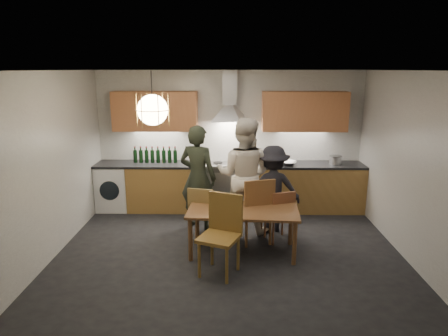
{
  "coord_description": "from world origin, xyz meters",
  "views": [
    {
      "loc": [
        0.01,
        -5.3,
        2.62
      ],
      "look_at": [
        -0.08,
        0.4,
        1.2
      ],
      "focal_mm": 32.0,
      "sensor_mm": 36.0,
      "label": 1
    }
  ],
  "objects_px": {
    "person_mid": "(244,175)",
    "mixing_bowl": "(288,163)",
    "chair_back_left": "(203,210)",
    "person_left": "(198,177)",
    "person_right": "(273,189)",
    "wine_bottles": "(155,155)",
    "chair_front": "(222,228)",
    "stock_pot": "(335,160)",
    "dining_table": "(243,214)"
  },
  "relations": [
    {
      "from": "chair_back_left",
      "to": "wine_bottles",
      "type": "height_order",
      "value": "wine_bottles"
    },
    {
      "from": "person_right",
      "to": "person_mid",
      "type": "bearing_deg",
      "value": -5.87
    },
    {
      "from": "wine_bottles",
      "to": "mixing_bowl",
      "type": "bearing_deg",
      "value": -3.82
    },
    {
      "from": "person_mid",
      "to": "person_left",
      "type": "bearing_deg",
      "value": 9.59
    },
    {
      "from": "chair_back_left",
      "to": "mixing_bowl",
      "type": "xyz_separation_m",
      "value": [
        1.49,
        1.36,
        0.43
      ]
    },
    {
      "from": "chair_back_left",
      "to": "stock_pot",
      "type": "bearing_deg",
      "value": -135.15
    },
    {
      "from": "chair_back_left",
      "to": "wine_bottles",
      "type": "distance_m",
      "value": 1.9
    },
    {
      "from": "chair_back_left",
      "to": "person_left",
      "type": "xyz_separation_m",
      "value": [
        -0.11,
        0.56,
        0.37
      ]
    },
    {
      "from": "person_left",
      "to": "chair_front",
      "type": "bearing_deg",
      "value": 127.15
    },
    {
      "from": "person_mid",
      "to": "mixing_bowl",
      "type": "distance_m",
      "value": 1.22
    },
    {
      "from": "person_mid",
      "to": "mixing_bowl",
      "type": "height_order",
      "value": "person_mid"
    },
    {
      "from": "chair_back_left",
      "to": "person_left",
      "type": "relative_size",
      "value": 0.5
    },
    {
      "from": "dining_table",
      "to": "stock_pot",
      "type": "height_order",
      "value": "stock_pot"
    },
    {
      "from": "person_right",
      "to": "chair_back_left",
      "type": "bearing_deg",
      "value": 19.84
    },
    {
      "from": "dining_table",
      "to": "wine_bottles",
      "type": "height_order",
      "value": "wine_bottles"
    },
    {
      "from": "person_mid",
      "to": "mixing_bowl",
      "type": "relative_size",
      "value": 6.26
    },
    {
      "from": "chair_front",
      "to": "wine_bottles",
      "type": "height_order",
      "value": "wine_bottles"
    },
    {
      "from": "chair_front",
      "to": "mixing_bowl",
      "type": "distance_m",
      "value": 2.6
    },
    {
      "from": "chair_front",
      "to": "mixing_bowl",
      "type": "relative_size",
      "value": 3.49
    },
    {
      "from": "person_right",
      "to": "wine_bottles",
      "type": "relative_size",
      "value": 1.73
    },
    {
      "from": "person_left",
      "to": "stock_pot",
      "type": "xyz_separation_m",
      "value": [
        2.48,
        0.88,
        0.1
      ]
    },
    {
      "from": "person_left",
      "to": "dining_table",
      "type": "bearing_deg",
      "value": 148.31
    },
    {
      "from": "stock_pot",
      "to": "wine_bottles",
      "type": "bearing_deg",
      "value": 178.56
    },
    {
      "from": "person_right",
      "to": "stock_pot",
      "type": "bearing_deg",
      "value": -144.67
    },
    {
      "from": "mixing_bowl",
      "to": "chair_back_left",
      "type": "bearing_deg",
      "value": -137.55
    },
    {
      "from": "chair_back_left",
      "to": "person_left",
      "type": "bearing_deg",
      "value": -65.49
    },
    {
      "from": "chair_front",
      "to": "chair_back_left",
      "type": "bearing_deg",
      "value": 131.61
    },
    {
      "from": "mixing_bowl",
      "to": "person_right",
      "type": "bearing_deg",
      "value": -112.53
    },
    {
      "from": "chair_back_left",
      "to": "wine_bottles",
      "type": "relative_size",
      "value": 1.06
    },
    {
      "from": "mixing_bowl",
      "to": "person_left",
      "type": "bearing_deg",
      "value": -153.47
    },
    {
      "from": "person_left",
      "to": "stock_pot",
      "type": "bearing_deg",
      "value": -139.31
    },
    {
      "from": "person_left",
      "to": "mixing_bowl",
      "type": "relative_size",
      "value": 5.83
    },
    {
      "from": "chair_front",
      "to": "stock_pot",
      "type": "relative_size",
      "value": 4.86
    },
    {
      "from": "dining_table",
      "to": "mixing_bowl",
      "type": "xyz_separation_m",
      "value": [
        0.88,
        1.75,
        0.35
      ]
    },
    {
      "from": "stock_pot",
      "to": "wine_bottles",
      "type": "distance_m",
      "value": 3.36
    },
    {
      "from": "mixing_bowl",
      "to": "dining_table",
      "type": "bearing_deg",
      "value": -116.77
    },
    {
      "from": "person_right",
      "to": "wine_bottles",
      "type": "distance_m",
      "value": 2.38
    },
    {
      "from": "dining_table",
      "to": "mixing_bowl",
      "type": "distance_m",
      "value": 1.99
    },
    {
      "from": "dining_table",
      "to": "person_left",
      "type": "height_order",
      "value": "person_left"
    },
    {
      "from": "dining_table",
      "to": "chair_back_left",
      "type": "distance_m",
      "value": 0.73
    },
    {
      "from": "dining_table",
      "to": "mixing_bowl",
      "type": "bearing_deg",
      "value": 67.03
    },
    {
      "from": "person_mid",
      "to": "person_right",
      "type": "relative_size",
      "value": 1.31
    },
    {
      "from": "chair_front",
      "to": "wine_bottles",
      "type": "bearing_deg",
      "value": 140.67
    },
    {
      "from": "dining_table",
      "to": "wine_bottles",
      "type": "xyz_separation_m",
      "value": [
        -1.6,
        1.91,
        0.46
      ]
    },
    {
      "from": "chair_back_left",
      "to": "stock_pot",
      "type": "distance_m",
      "value": 2.82
    },
    {
      "from": "mixing_bowl",
      "to": "wine_bottles",
      "type": "relative_size",
      "value": 0.36
    },
    {
      "from": "person_left",
      "to": "stock_pot",
      "type": "distance_m",
      "value": 2.64
    },
    {
      "from": "person_mid",
      "to": "wine_bottles",
      "type": "xyz_separation_m",
      "value": [
        -1.63,
        1.04,
        0.11
      ]
    },
    {
      "from": "mixing_bowl",
      "to": "stock_pot",
      "type": "bearing_deg",
      "value": 5.24
    },
    {
      "from": "chair_front",
      "to": "person_mid",
      "type": "height_order",
      "value": "person_mid"
    }
  ]
}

